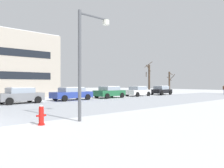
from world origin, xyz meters
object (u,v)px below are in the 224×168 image
object	(u,v)px
parked_car_gray	(20,95)
parked_car_green	(110,92)
parked_car_white	(138,91)
street_lamp	(86,53)
pedestrian_crossing	(224,89)
fire_hydrant	(41,115)
parked_car_blue	(72,93)
parked_car_black	(161,90)

from	to	relation	value
parked_car_gray	parked_car_green	size ratio (longest dim) A/B	0.97
parked_car_green	parked_car_white	bearing A→B (deg)	0.82
parked_car_green	parked_car_white	distance (m)	5.48
street_lamp	parked_car_white	world-z (taller)	street_lamp
parked_car_gray	parked_car_white	world-z (taller)	parked_car_gray
parked_car_green	pedestrian_crossing	bearing A→B (deg)	-19.54
fire_hydrant	parked_car_green	xyz separation A→B (m)	(13.96, 11.23, 0.30)
parked_car_blue	pedestrian_crossing	size ratio (longest dim) A/B	2.89
parked_car_blue	street_lamp	bearing A→B (deg)	-118.74
parked_car_blue	parked_car_green	distance (m)	5.48
fire_hydrant	parked_car_white	world-z (taller)	parked_car_white
fire_hydrant	street_lamp	size ratio (longest dim) A/B	0.17
street_lamp	pedestrian_crossing	xyz separation A→B (m)	(30.48, 4.92, -2.42)
pedestrian_crossing	parked_car_green	bearing A→B (deg)	160.46
fire_hydrant	pedestrian_crossing	bearing A→B (deg)	8.02
parked_car_white	parked_car_gray	bearing A→B (deg)	-179.32
street_lamp	pedestrian_crossing	world-z (taller)	street_lamp
parked_car_white	parked_car_black	bearing A→B (deg)	-1.05
parked_car_gray	parked_car_blue	world-z (taller)	parked_car_gray
street_lamp	parked_car_white	distance (m)	20.98
fire_hydrant	parked_car_green	distance (m)	17.92
street_lamp	parked_car_blue	world-z (taller)	street_lamp
parked_car_black	pedestrian_crossing	bearing A→B (deg)	-40.54
parked_car_white	pedestrian_crossing	xyz separation A→B (m)	(13.21, -6.71, 0.20)
parked_car_white	pedestrian_crossing	size ratio (longest dim) A/B	2.49
parked_car_black	pedestrian_crossing	size ratio (longest dim) A/B	2.43
fire_hydrant	parked_car_blue	size ratio (longest dim) A/B	0.19
parked_car_white	street_lamp	bearing A→B (deg)	-146.05
parked_car_gray	street_lamp	bearing A→B (deg)	-94.15
parked_car_green	parked_car_black	xyz separation A→B (m)	(10.96, -0.02, -0.02)
parked_car_gray	parked_car_green	world-z (taller)	parked_car_gray
fire_hydrant	parked_car_gray	world-z (taller)	parked_car_gray
parked_car_black	street_lamp	bearing A→B (deg)	-153.13
parked_car_gray	parked_car_black	world-z (taller)	parked_car_gray
street_lamp	parked_car_green	bearing A→B (deg)	44.41
street_lamp	parked_car_white	size ratio (longest dim) A/B	1.36
street_lamp	parked_car_blue	distance (m)	13.38
street_lamp	parked_car_blue	size ratio (longest dim) A/B	1.17
parked_car_white	parked_car_black	size ratio (longest dim) A/B	1.03
parked_car_black	fire_hydrant	bearing A→B (deg)	-155.78
parked_car_green	pedestrian_crossing	size ratio (longest dim) A/B	2.56
parked_car_white	parked_car_black	distance (m)	5.48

